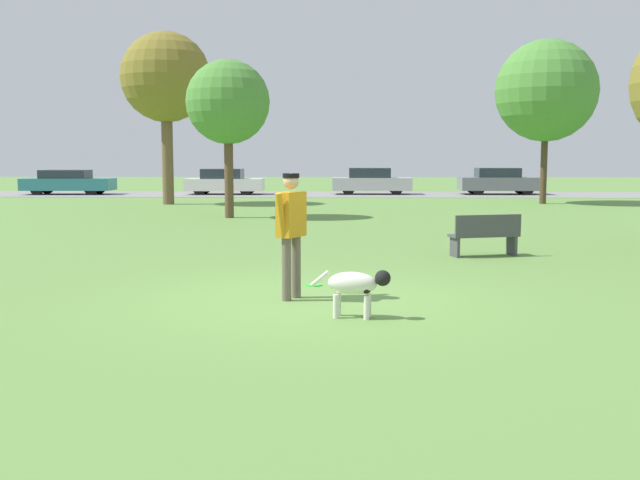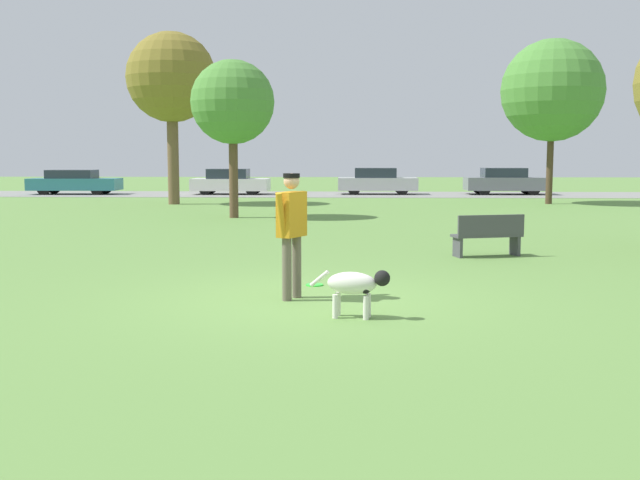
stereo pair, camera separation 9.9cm
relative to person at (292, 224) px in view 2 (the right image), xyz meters
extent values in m
plane|color=#608C42|center=(0.26, -0.05, -1.06)|extent=(120.00, 120.00, 0.00)
cube|color=gray|center=(0.26, 28.28, -1.05)|extent=(120.00, 6.00, 0.01)
cylinder|color=#665B4C|center=(0.06, 0.11, -0.62)|extent=(0.18, 0.18, 0.88)
cylinder|color=#665B4C|center=(-0.06, -0.11, -0.62)|extent=(0.18, 0.18, 0.88)
cube|color=#C68419|center=(0.00, 0.00, 0.13)|extent=(0.41, 0.52, 0.62)
cylinder|color=#C68419|center=(0.12, 0.23, 0.13)|extent=(0.18, 0.23, 0.63)
cylinder|color=#C68419|center=(-0.12, -0.23, 0.13)|extent=(0.18, 0.23, 0.63)
sphere|color=tan|center=(0.00, 0.00, 0.59)|extent=(0.30, 0.30, 0.22)
cylinder|color=black|center=(0.00, 0.00, 0.67)|extent=(0.31, 0.31, 0.06)
ellipsoid|color=silver|center=(0.83, -1.18, -0.62)|extent=(0.66, 0.39, 0.28)
ellipsoid|color=black|center=(1.00, -1.21, -0.67)|extent=(0.19, 0.22, 0.15)
sphere|color=black|center=(1.20, -1.25, -0.55)|extent=(0.23, 0.23, 0.20)
cylinder|color=silver|center=(1.03, -1.14, -0.91)|extent=(0.08, 0.08, 0.29)
cylinder|color=silver|center=(1.00, -1.29, -0.91)|extent=(0.08, 0.08, 0.29)
cylinder|color=silver|center=(0.66, -1.06, -0.91)|extent=(0.08, 0.08, 0.29)
cylinder|color=silver|center=(0.63, -1.21, -0.91)|extent=(0.08, 0.08, 0.29)
cylinder|color=silver|center=(0.43, -1.10, -0.58)|extent=(0.26, 0.10, 0.22)
cylinder|color=#33D838|center=(0.26, 1.11, -1.05)|extent=(0.27, 0.27, 0.02)
torus|color=#33D838|center=(0.26, 1.11, -1.05)|extent=(0.27, 0.27, 0.02)
cylinder|color=brown|center=(-6.45, 20.35, 0.84)|extent=(0.46, 0.46, 3.80)
sphere|color=olive|center=(-6.45, 20.35, 4.11)|extent=(3.64, 3.64, 3.64)
cylinder|color=#4C3826|center=(9.09, 21.14, 0.49)|extent=(0.27, 0.27, 3.09)
sphere|color=#4C8938|center=(9.09, 21.14, 3.59)|extent=(4.17, 4.17, 4.17)
cylinder|color=brown|center=(-2.92, 13.69, 0.29)|extent=(0.29, 0.29, 2.69)
sphere|color=#4C8938|center=(-2.92, 13.69, 2.63)|extent=(2.67, 2.67, 2.67)
cube|color=teal|center=(-13.38, 27.89, -0.53)|extent=(4.60, 1.81, 0.61)
cube|color=#232D38|center=(-13.51, 27.89, -0.01)|extent=(2.41, 1.51, 0.43)
cylinder|color=black|center=(-12.03, 28.65, -0.73)|extent=(0.65, 0.22, 0.65)
cylinder|color=black|center=(-11.99, 27.20, -0.73)|extent=(0.65, 0.22, 0.65)
cylinder|color=black|center=(-14.76, 28.58, -0.73)|extent=(0.65, 0.22, 0.65)
cylinder|color=black|center=(-14.73, 27.13, -0.73)|extent=(0.65, 0.22, 0.65)
cube|color=white|center=(-5.33, 28.20, -0.54)|extent=(3.96, 1.82, 0.61)
cube|color=#232D38|center=(-5.45, 28.20, 0.01)|extent=(2.06, 1.56, 0.50)
cylinder|color=black|center=(-4.14, 28.97, -0.76)|extent=(0.60, 0.20, 0.59)
cylinder|color=black|center=(-4.15, 27.41, -0.76)|extent=(0.60, 0.20, 0.59)
cylinder|color=black|center=(-6.51, 28.98, -0.76)|extent=(0.60, 0.20, 0.59)
cylinder|color=black|center=(-6.52, 27.43, -0.76)|extent=(0.60, 0.20, 0.59)
cube|color=#B7B7BC|center=(2.26, 28.48, -0.51)|extent=(4.07, 1.68, 0.64)
cube|color=#232D38|center=(2.14, 28.48, 0.06)|extent=(2.12, 1.43, 0.50)
cylinder|color=black|center=(3.48, 29.18, -0.74)|extent=(0.63, 0.20, 0.63)
cylinder|color=black|center=(3.47, 27.77, -0.74)|extent=(0.63, 0.20, 0.63)
cylinder|color=black|center=(1.04, 29.19, -0.74)|extent=(0.63, 0.20, 0.63)
cylinder|color=black|center=(1.04, 27.78, -0.74)|extent=(0.63, 0.20, 0.63)
cube|color=slate|center=(8.84, 28.59, -0.50)|extent=(4.13, 1.83, 0.67)
cube|color=#232D38|center=(8.72, 28.59, 0.07)|extent=(2.15, 1.57, 0.48)
cylinder|color=black|center=(10.08, 29.37, -0.74)|extent=(0.64, 0.20, 0.64)
cylinder|color=black|center=(10.08, 27.80, -0.74)|extent=(0.64, 0.20, 0.64)
cylinder|color=black|center=(7.61, 29.38, -0.74)|extent=(0.64, 0.20, 0.64)
cylinder|color=black|center=(7.61, 27.80, -0.74)|extent=(0.64, 0.20, 0.64)
cube|color=#47474C|center=(3.54, 4.63, -0.64)|extent=(1.46, 0.76, 0.05)
cube|color=#47474C|center=(3.59, 4.45, -0.42)|extent=(1.36, 0.43, 0.40)
cube|color=#47474C|center=(2.94, 4.46, -0.86)|extent=(0.16, 0.36, 0.39)
cube|color=#47474C|center=(4.13, 4.79, -0.86)|extent=(0.16, 0.36, 0.39)
camera|label=1|loc=(0.70, -10.28, 0.94)|focal=42.00mm
camera|label=2|loc=(0.79, -10.28, 0.94)|focal=42.00mm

